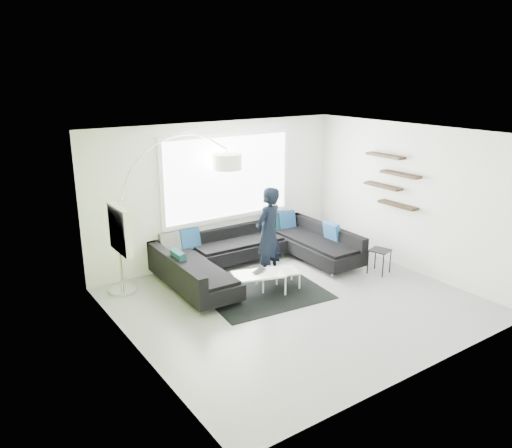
% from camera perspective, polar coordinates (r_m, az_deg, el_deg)
% --- Properties ---
extents(ground, '(5.50, 5.50, 0.00)m').
position_cam_1_polar(ground, '(8.50, 4.54, -8.87)').
color(ground, gray).
rests_on(ground, ground).
extents(room_shell, '(5.54, 5.04, 2.82)m').
position_cam_1_polar(room_shell, '(8.07, 4.13, 3.38)').
color(room_shell, white).
rests_on(room_shell, ground).
extents(sectional_sofa, '(3.66, 2.31, 0.78)m').
position_cam_1_polar(sectional_sofa, '(9.54, 0.18, -3.62)').
color(sectional_sofa, black).
rests_on(sectional_sofa, ground).
extents(rug, '(2.18, 1.68, 0.01)m').
position_cam_1_polar(rug, '(8.75, 1.16, -7.99)').
color(rug, black).
rests_on(rug, ground).
extents(coffee_table, '(1.27, 0.97, 0.37)m').
position_cam_1_polar(coffee_table, '(8.84, 1.42, -6.47)').
color(coffee_table, white).
rests_on(coffee_table, ground).
extents(arc_lamp, '(2.51, 0.82, 2.67)m').
position_cam_1_polar(arc_lamp, '(8.69, -15.62, 0.56)').
color(arc_lamp, silver).
rests_on(arc_lamp, ground).
extents(side_table, '(0.43, 0.43, 0.48)m').
position_cam_1_polar(side_table, '(9.83, 13.89, -4.18)').
color(side_table, black).
rests_on(side_table, ground).
extents(person, '(0.89, 0.80, 1.73)m').
position_cam_1_polar(person, '(9.15, 1.41, -1.08)').
color(person, black).
rests_on(person, ground).
extents(laptop, '(0.46, 0.43, 0.02)m').
position_cam_1_polar(laptop, '(8.70, 0.59, -5.45)').
color(laptop, black).
rests_on(laptop, coffee_table).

